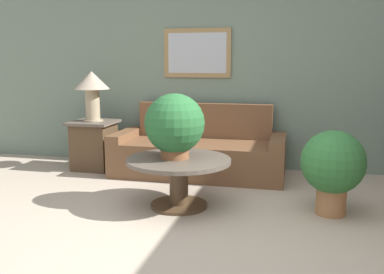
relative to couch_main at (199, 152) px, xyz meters
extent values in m
plane|color=tan|center=(0.49, -2.27, -0.28)|extent=(20.00, 20.00, 0.00)
cube|color=slate|center=(0.49, 0.52, 1.02)|extent=(7.90, 0.06, 2.60)
cube|color=#997A4C|center=(-0.14, 0.47, 1.25)|extent=(0.91, 0.03, 0.64)
cube|color=#B2BCC6|center=(-0.14, 0.46, 1.25)|extent=(0.79, 0.01, 0.52)
cube|color=brown|center=(0.00, -0.05, -0.07)|extent=(1.77, 0.90, 0.42)
cube|color=brown|center=(0.00, 0.32, 0.37)|extent=(1.77, 0.16, 0.45)
cube|color=brown|center=(-0.97, -0.05, -0.02)|extent=(0.18, 0.90, 0.52)
cube|color=brown|center=(0.97, -0.05, -0.02)|extent=(0.18, 0.90, 0.52)
cylinder|color=#4C3823|center=(0.08, -1.27, -0.26)|extent=(0.56, 0.56, 0.03)
cylinder|color=#4C3823|center=(0.08, -1.27, -0.04)|extent=(0.18, 0.18, 0.42)
cylinder|color=brown|center=(0.08, -1.27, 0.19)|extent=(1.02, 1.02, 0.04)
cube|color=#4C3823|center=(-1.42, -0.05, 0.03)|extent=(0.48, 0.48, 0.61)
cube|color=brown|center=(-1.42, -0.05, 0.35)|extent=(0.57, 0.57, 0.03)
cylinder|color=tan|center=(-1.42, -0.05, 0.37)|extent=(0.26, 0.26, 0.02)
cylinder|color=tan|center=(-1.42, -0.05, 0.58)|extent=(0.19, 0.19, 0.40)
cone|color=gray|center=(-1.42, -0.05, 0.90)|extent=(0.46, 0.46, 0.23)
cylinder|color=brown|center=(0.03, -1.26, 0.27)|extent=(0.28, 0.28, 0.12)
sphere|color=#235B2D|center=(0.03, -1.26, 0.55)|extent=(0.58, 0.58, 0.58)
cylinder|color=#9E6B42|center=(1.52, -1.14, -0.14)|extent=(0.28, 0.28, 0.28)
sphere|color=#2D6B33|center=(1.52, -1.14, 0.22)|extent=(0.59, 0.59, 0.59)
camera|label=1|loc=(1.15, -5.17, 1.13)|focal=40.00mm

